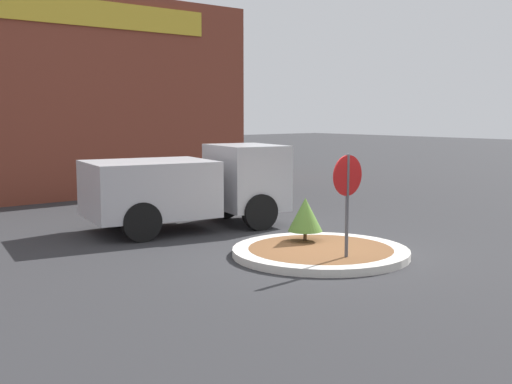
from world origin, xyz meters
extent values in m
plane|color=#2D2D30|center=(0.00, 0.00, 0.00)|extent=(120.00, 120.00, 0.00)
cylinder|color=beige|center=(0.00, 0.00, 0.08)|extent=(3.74, 3.74, 0.16)
cylinder|color=brown|center=(0.00, 0.00, 0.08)|extent=(3.07, 3.07, 0.16)
cylinder|color=#4C4C51|center=(-0.19, -0.90, 1.11)|extent=(0.07, 0.07, 2.21)
cylinder|color=#B71414|center=(-0.19, -0.90, 1.79)|extent=(0.80, 0.03, 0.80)
cylinder|color=brown|center=(0.32, 0.79, 0.27)|extent=(0.08, 0.08, 0.22)
cone|color=#4C752D|center=(0.32, 0.79, 0.76)|extent=(0.78, 0.78, 0.75)
cube|color=#B2B2B7|center=(1.32, 4.12, 1.29)|extent=(2.04, 2.48, 1.73)
cube|color=#B2B2B7|center=(-1.39, 4.68, 1.12)|extent=(3.46, 2.88, 1.39)
cube|color=black|center=(1.88, 4.01, 1.59)|extent=(0.43, 1.93, 0.60)
cylinder|color=black|center=(1.38, 5.20, 0.47)|extent=(0.98, 0.44, 0.94)
cylinder|color=black|center=(0.95, 3.11, 0.47)|extent=(0.98, 0.44, 0.94)
cylinder|color=black|center=(-1.72, 5.83, 0.47)|extent=(0.98, 0.44, 0.94)
cylinder|color=black|center=(-2.15, 3.75, 0.47)|extent=(0.98, 0.44, 0.94)
cube|color=brown|center=(0.05, 14.52, 3.60)|extent=(14.26, 6.00, 7.21)
cube|color=gold|center=(0.05, 11.49, 6.40)|extent=(9.98, 0.08, 0.90)
camera|label=1|loc=(-9.59, -9.35, 3.01)|focal=45.00mm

